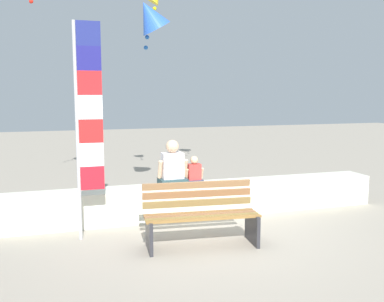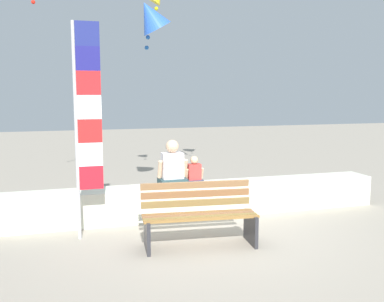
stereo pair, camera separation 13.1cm
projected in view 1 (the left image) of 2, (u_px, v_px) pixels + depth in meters
name	position (u px, v px, depth m)	size (l,w,h in m)	color
ground_plane	(223.00, 233.00, 6.83)	(40.00, 40.00, 0.00)	gray
seawall_ledge	(200.00, 199.00, 7.84)	(6.80, 0.61, 0.56)	silver
park_bench	(201.00, 216.00, 6.27)	(1.68, 0.76, 0.88)	olive
person_adult	(172.00, 168.00, 7.63)	(0.53, 0.39, 0.81)	#294247
person_child	(194.00, 173.00, 7.77)	(0.33, 0.24, 0.50)	#333954
flag_banner	(86.00, 117.00, 6.33)	(0.40, 0.05, 3.19)	#B7B7BC
kite_blue	(150.00, 16.00, 7.89)	(0.78, 0.64, 0.94)	blue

